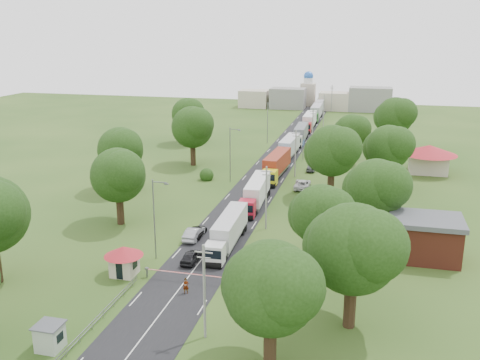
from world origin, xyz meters
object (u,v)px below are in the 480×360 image
(boom_barrier, at_px, (173,273))
(pedestrian_near, at_px, (186,286))
(car_lane_front, at_px, (191,257))
(car_lane_mid, at_px, (194,234))
(info_sign, at_px, (303,146))
(guard_booth, at_px, (124,257))
(truck_0, at_px, (228,231))

(boom_barrier, xyz_separation_m, pedestrian_near, (2.41, -2.60, -0.03))
(car_lane_front, relative_size, car_lane_mid, 0.88)
(info_sign, xyz_separation_m, car_lane_mid, (-8.20, -48.00, -2.21))
(guard_booth, xyz_separation_m, info_sign, (12.40, 60.00, 0.84))
(truck_0, xyz_separation_m, car_lane_front, (-2.99, -5.89, -1.33))
(truck_0, height_order, pedestrian_near, truck_0)
(info_sign, relative_size, car_lane_mid, 0.86)
(info_sign, relative_size, pedestrian_near, 2.39)
(truck_0, bearing_deg, car_lane_mid, 167.44)
(boom_barrier, distance_m, pedestrian_near, 3.54)
(boom_barrier, xyz_separation_m, guard_booth, (-5.84, -0.00, 1.27))
(car_lane_mid, distance_m, pedestrian_near, 15.15)
(car_lane_mid, height_order, pedestrian_near, pedestrian_near)
(info_sign, relative_size, car_lane_front, 0.97)
(car_lane_front, xyz_separation_m, car_lane_mid, (-2.00, 7.00, 0.07))
(truck_0, distance_m, car_lane_front, 6.74)
(car_lane_mid, bearing_deg, car_lane_front, 107.17)
(info_sign, bearing_deg, truck_0, -93.74)
(car_lane_front, height_order, car_lane_mid, car_lane_mid)
(boom_barrier, height_order, truck_0, truck_0)
(boom_barrier, bearing_deg, car_lane_front, 85.91)
(car_lane_mid, xyz_separation_m, pedestrian_near, (4.05, -14.60, 0.07))
(truck_0, height_order, car_lane_mid, truck_0)
(boom_barrier, distance_m, guard_booth, 5.98)
(boom_barrier, relative_size, pedestrian_near, 5.38)
(truck_0, distance_m, car_lane_mid, 5.27)
(boom_barrier, distance_m, truck_0, 11.45)
(guard_booth, xyz_separation_m, car_lane_front, (6.20, 5.00, -1.45))
(info_sign, distance_m, car_lane_mid, 48.75)
(guard_booth, xyz_separation_m, pedestrian_near, (8.25, -2.60, -1.31))
(boom_barrier, height_order, car_lane_mid, car_lane_mid)
(truck_0, relative_size, pedestrian_near, 8.13)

